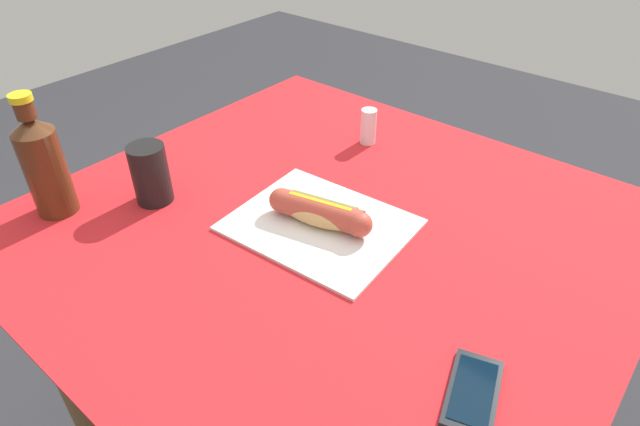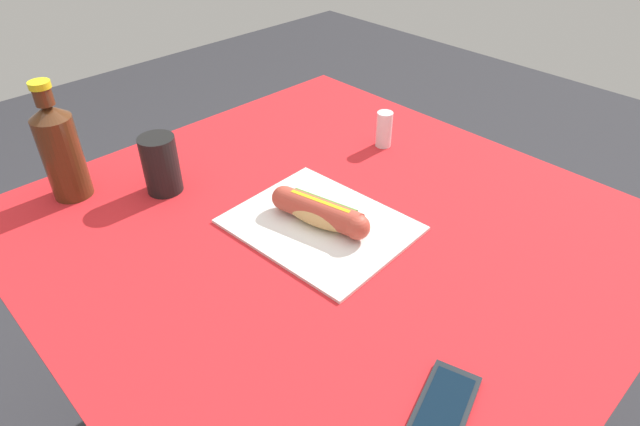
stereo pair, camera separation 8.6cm
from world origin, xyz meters
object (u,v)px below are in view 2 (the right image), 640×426
at_px(cell_phone, 444,406).
at_px(drinking_cup, 161,165).
at_px(hot_dog, 320,212).
at_px(salt_shaker, 384,129).
at_px(soda_bottle, 60,149).

height_order(cell_phone, drinking_cup, drinking_cup).
height_order(hot_dog, cell_phone, hot_dog).
bearing_deg(hot_dog, salt_shaker, 110.69).
height_order(cell_phone, salt_shaker, salt_shaker).
distance_m(cell_phone, salt_shaker, 0.69).
height_order(soda_bottle, drinking_cup, soda_bottle).
distance_m(drinking_cup, salt_shaker, 0.50).
height_order(hot_dog, soda_bottle, soda_bottle).
bearing_deg(drinking_cup, cell_phone, -0.86).
relative_size(cell_phone, soda_bottle, 0.58).
bearing_deg(soda_bottle, cell_phone, 9.16).
bearing_deg(hot_dog, cell_phone, -21.63).
distance_m(hot_dog, soda_bottle, 0.51).
relative_size(hot_dog, cell_phone, 1.47).
bearing_deg(soda_bottle, drinking_cup, 50.87).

